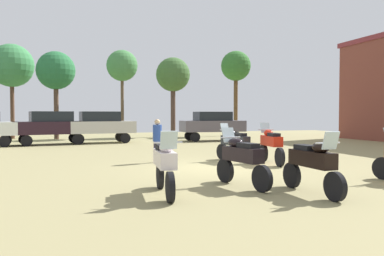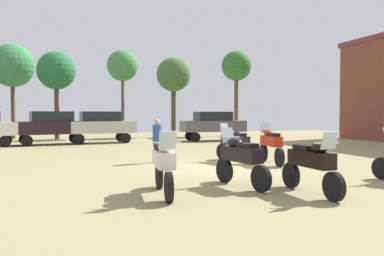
% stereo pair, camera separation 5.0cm
% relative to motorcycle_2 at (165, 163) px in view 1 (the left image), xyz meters
% --- Properties ---
extents(ground_plane, '(44.00, 52.00, 0.02)m').
position_rel_motorcycle_2_xyz_m(ground_plane, '(2.72, 4.02, -0.74)').
color(ground_plane, '#92885A').
extents(motorcycle_2, '(0.62, 2.24, 1.48)m').
position_rel_motorcycle_2_xyz_m(motorcycle_2, '(0.00, 0.00, 0.00)').
color(motorcycle_2, black).
rests_on(motorcycle_2, ground).
extents(motorcycle_3, '(0.73, 2.13, 1.48)m').
position_rel_motorcycle_2_xyz_m(motorcycle_3, '(2.08, 0.42, -0.01)').
color(motorcycle_3, black).
rests_on(motorcycle_3, ground).
extents(motorcycle_4, '(0.62, 2.25, 1.47)m').
position_rel_motorcycle_2_xyz_m(motorcycle_4, '(3.24, -0.91, -0.01)').
color(motorcycle_4, black).
rests_on(motorcycle_4, ground).
extents(motorcycle_7, '(0.64, 2.25, 1.50)m').
position_rel_motorcycle_2_xyz_m(motorcycle_7, '(5.02, 4.27, 0.01)').
color(motorcycle_7, black).
rests_on(motorcycle_7, ground).
extents(motorcycle_8, '(0.82, 2.18, 1.47)m').
position_rel_motorcycle_2_xyz_m(motorcycle_8, '(4.00, 5.25, -0.00)').
color(motorcycle_8, black).
rests_on(motorcycle_8, ground).
extents(car_1, '(4.56, 2.59, 2.00)m').
position_rel_motorcycle_2_xyz_m(car_1, '(-3.16, 16.37, 0.44)').
color(car_1, black).
rests_on(car_1, ground).
extents(car_2, '(4.47, 2.24, 2.00)m').
position_rel_motorcycle_2_xyz_m(car_2, '(-0.27, 16.76, 0.44)').
color(car_2, black).
rests_on(car_2, ground).
extents(car_4, '(4.33, 1.87, 2.00)m').
position_rel_motorcycle_2_xyz_m(car_4, '(7.28, 16.60, 0.44)').
color(car_4, black).
rests_on(car_4, ground).
extents(person_1, '(0.42, 0.42, 1.65)m').
position_rel_motorcycle_2_xyz_m(person_1, '(1.11, 5.92, 0.23)').
color(person_1, '#2F2B3F').
rests_on(person_1, ground).
extents(tree_2, '(2.55, 2.55, 7.25)m').
position_rel_motorcycle_2_xyz_m(tree_2, '(11.52, 22.32, 5.12)').
color(tree_2, brown).
rests_on(tree_2, ground).
extents(tree_3, '(3.19, 3.19, 7.05)m').
position_rel_motorcycle_2_xyz_m(tree_3, '(-6.19, 23.18, 4.68)').
color(tree_3, brown).
rests_on(tree_3, ground).
extents(tree_4, '(2.41, 2.41, 6.82)m').
position_rel_motorcycle_2_xyz_m(tree_4, '(1.82, 22.12, 4.82)').
color(tree_4, brown).
rests_on(tree_4, ground).
extents(tree_6, '(2.78, 2.78, 6.47)m').
position_rel_motorcycle_2_xyz_m(tree_6, '(5.98, 22.40, 4.26)').
color(tree_6, '#4C382E').
rests_on(tree_6, ground).
extents(tree_7, '(2.78, 2.78, 6.42)m').
position_rel_motorcycle_2_xyz_m(tree_7, '(-3.05, 21.64, 4.23)').
color(tree_7, '#503A2C').
rests_on(tree_7, ground).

